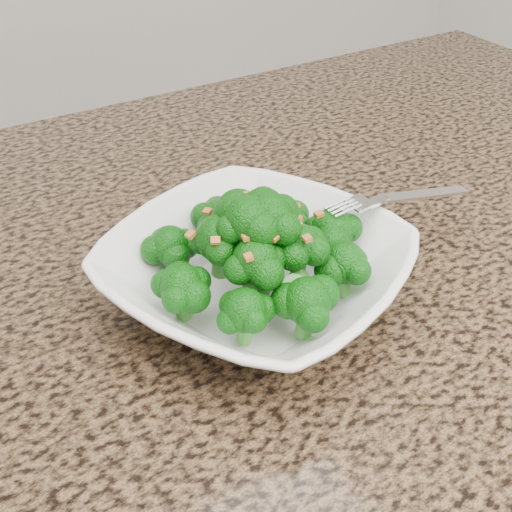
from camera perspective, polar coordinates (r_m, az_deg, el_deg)
granite_counter at (r=0.55m, az=-4.70°, el=-9.07°), size 1.64×1.04×0.03m
bowl at (r=0.57m, az=0.00°, el=-1.55°), size 0.33×0.33×0.06m
broccoli_pile at (r=0.53m, az=0.00°, el=4.17°), size 0.22×0.22×0.07m
garlic_topping at (r=0.51m, az=0.00°, el=7.86°), size 0.13×0.13×0.01m
fork at (r=0.61m, az=11.03°, el=4.90°), size 0.19×0.03×0.01m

